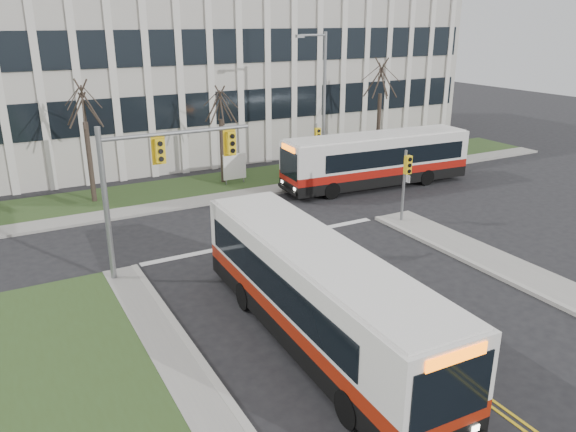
# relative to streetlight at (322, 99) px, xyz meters

# --- Properties ---
(ground) EXTENTS (120.00, 120.00, 0.00)m
(ground) POSITION_rel_streetlight_xyz_m (-8.03, -16.20, -5.19)
(ground) COLOR black
(ground) RESTS_ON ground
(sidewalk_cross) EXTENTS (44.00, 1.60, 0.14)m
(sidewalk_cross) POSITION_rel_streetlight_xyz_m (-3.03, -1.00, -5.12)
(sidewalk_cross) COLOR #9E9B93
(sidewalk_cross) RESTS_ON ground
(building_lawn) EXTENTS (44.00, 5.00, 0.12)m
(building_lawn) POSITION_rel_streetlight_xyz_m (-3.03, 1.80, -5.13)
(building_lawn) COLOR #31471E
(building_lawn) RESTS_ON ground
(office_building) EXTENTS (40.00, 16.00, 12.00)m
(office_building) POSITION_rel_streetlight_xyz_m (-3.03, 13.80, 0.81)
(office_building) COLOR #B5AFA7
(office_building) RESTS_ON ground
(mast_arm_signal) EXTENTS (6.11, 0.38, 6.20)m
(mast_arm_signal) POSITION_rel_streetlight_xyz_m (-13.65, -9.04, -0.94)
(mast_arm_signal) COLOR slate
(mast_arm_signal) RESTS_ON ground
(signal_pole_near) EXTENTS (0.34, 0.39, 3.80)m
(signal_pole_near) POSITION_rel_streetlight_xyz_m (-0.83, -9.30, -2.69)
(signal_pole_near) COLOR slate
(signal_pole_near) RESTS_ON ground
(signal_pole_far) EXTENTS (0.34, 0.39, 3.80)m
(signal_pole_far) POSITION_rel_streetlight_xyz_m (-0.83, -0.80, -2.69)
(signal_pole_far) COLOR slate
(signal_pole_far) RESTS_ON ground
(streetlight) EXTENTS (2.15, 0.25, 9.20)m
(streetlight) POSITION_rel_streetlight_xyz_m (0.00, 0.00, 0.00)
(streetlight) COLOR slate
(streetlight) RESTS_ON ground
(directory_sign) EXTENTS (1.50, 0.12, 2.00)m
(directory_sign) POSITION_rel_streetlight_xyz_m (-5.53, 1.30, -4.02)
(directory_sign) COLOR slate
(directory_sign) RESTS_ON ground
(tree_left) EXTENTS (1.80, 1.80, 7.70)m
(tree_left) POSITION_rel_streetlight_xyz_m (-14.03, 1.80, 0.32)
(tree_left) COLOR #42352B
(tree_left) RESTS_ON ground
(tree_mid) EXTENTS (1.80, 1.80, 6.82)m
(tree_mid) POSITION_rel_streetlight_xyz_m (-6.03, 2.00, -0.31)
(tree_mid) COLOR #42352B
(tree_mid) RESTS_ON ground
(tree_right) EXTENTS (1.80, 1.80, 8.25)m
(tree_right) POSITION_rel_streetlight_xyz_m (5.97, 1.80, 0.71)
(tree_right) COLOR #42352B
(tree_right) RESTS_ON ground
(bus_main) EXTENTS (3.06, 12.28, 3.25)m
(bus_main) POSITION_rel_streetlight_xyz_m (-10.60, -16.71, -3.57)
(bus_main) COLOR silver
(bus_main) RESTS_ON ground
(bus_cross) EXTENTS (12.19, 3.41, 3.21)m
(bus_cross) POSITION_rel_streetlight_xyz_m (2.10, -3.15, -3.59)
(bus_cross) COLOR silver
(bus_cross) RESTS_ON ground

